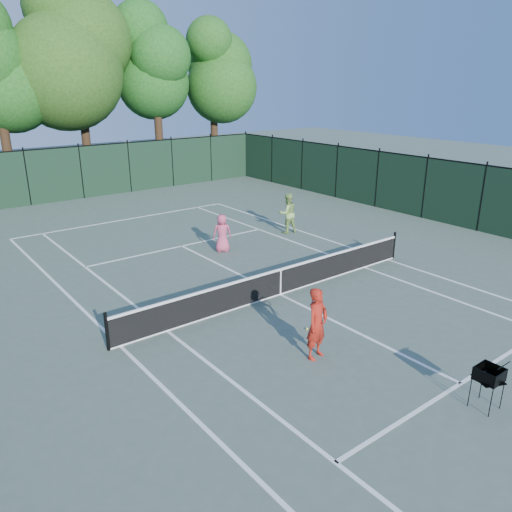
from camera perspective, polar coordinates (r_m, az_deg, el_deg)
ground at (r=16.28m, az=2.77°, el=-4.42°), size 90.00×90.00×0.00m
sideline_doubles_left at (r=13.73m, az=-15.23°, el=-9.91°), size 0.10×23.77×0.01m
sideline_doubles_right at (r=20.05m, az=14.81°, el=-0.41°), size 0.10×23.77×0.01m
sideline_singles_left at (r=14.21m, az=-10.11°, el=-8.44°), size 0.10×23.77×0.01m
sideline_singles_right at (r=19.03m, az=12.26°, el=-1.26°), size 0.10×23.77×0.01m
baseline_far at (r=25.98m, az=-14.50°, el=4.09°), size 10.97×0.10×0.01m
service_line_near at (r=12.71m, az=22.35°, el=-13.31°), size 8.23×0.10×0.01m
service_line_far at (r=21.23m, az=-8.48°, el=1.14°), size 8.23×0.10×0.01m
center_service_line at (r=16.28m, az=2.77°, el=-4.41°), size 0.10×12.80×0.01m
tennis_net at (r=16.10m, az=2.80°, el=-2.87°), size 11.69×0.09×1.06m
fence_far at (r=31.28m, az=-19.33°, el=8.95°), size 24.00×0.05×3.00m
fence_right at (r=25.01m, az=24.40°, el=5.94°), size 0.05×36.00×3.00m
tree_3 at (r=35.67m, az=-19.97°, el=22.20°), size 7.00×7.00×14.45m
tree_4 at (r=36.94m, az=-11.57°, el=21.42°), size 6.20×6.20×12.97m
tree_5 at (r=39.86m, az=-5.00°, el=20.91°), size 5.80×5.80×12.23m
coach at (r=12.45m, az=7.01°, el=-7.67°), size 0.90×0.77×1.85m
player_pink at (r=20.18m, az=-3.89°, el=2.63°), size 0.89×0.76×1.55m
player_green at (r=22.72m, az=3.61°, el=4.91°), size 1.02×0.87×1.82m
ball_hopper at (r=11.68m, az=25.11°, el=-12.15°), size 0.66×0.66×0.96m
loose_ball_midcourt at (r=14.11m, az=5.85°, el=-8.29°), size 0.07×0.07×0.07m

